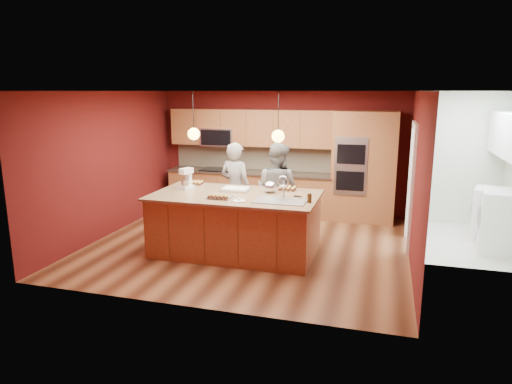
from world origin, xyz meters
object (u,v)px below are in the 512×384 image
(island, at_px, (236,223))
(person_left, at_px, (236,188))
(person_right, at_px, (277,191))
(mixing_bowl, at_px, (270,187))
(stand_mixer, at_px, (186,180))

(island, xyz_separation_m, person_left, (-0.36, 1.03, 0.36))
(island, distance_m, person_left, 1.15)
(person_right, height_order, mixing_bowl, person_right)
(person_left, height_order, stand_mixer, person_left)
(mixing_bowl, bearing_deg, person_left, 139.66)
(island, xyz_separation_m, person_right, (0.45, 1.03, 0.37))
(person_right, bearing_deg, island, 83.56)
(person_left, xyz_separation_m, person_right, (0.81, 0.00, 0.01))
(person_left, xyz_separation_m, mixing_bowl, (0.87, -0.74, 0.23))
(island, relative_size, person_right, 1.55)
(mixing_bowl, bearing_deg, person_right, 94.33)
(stand_mixer, relative_size, mixing_bowl, 1.52)
(island, height_order, person_right, person_right)
(person_right, bearing_deg, stand_mixer, 47.54)
(person_left, height_order, person_right, person_right)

